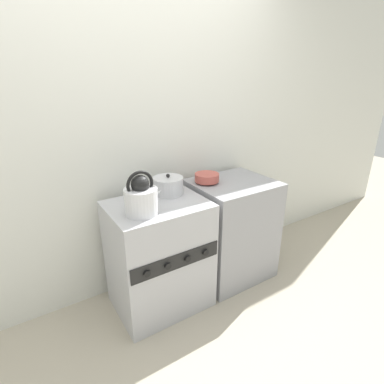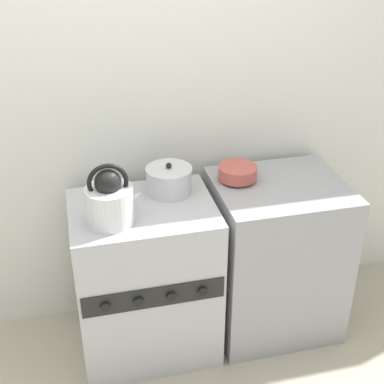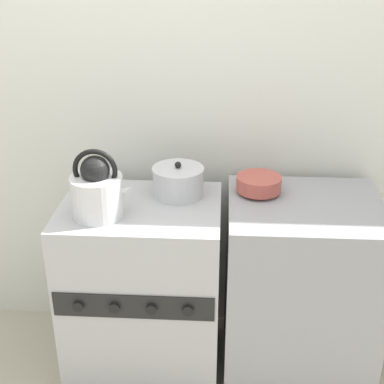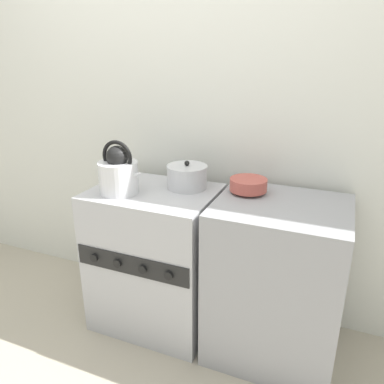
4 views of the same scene
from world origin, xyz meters
The scene contains 6 objects.
wall_back centered at (0.00, 0.63, 1.25)m, with size 7.00×0.06×2.50m.
stove centered at (0.00, 0.26, 0.42)m, with size 0.68×0.54×0.84m.
counter centered at (0.69, 0.28, 0.43)m, with size 0.64×0.56×0.86m.
kettle centered at (-0.15, 0.17, 0.95)m, with size 0.26×0.21×0.28m.
cooking_pot centered at (0.15, 0.38, 0.90)m, with size 0.22×0.22×0.15m.
enamel_bowl centered at (0.50, 0.37, 0.90)m, with size 0.19×0.19×0.08m.
Camera 3 is at (0.34, -1.71, 1.84)m, focal length 50.00 mm.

